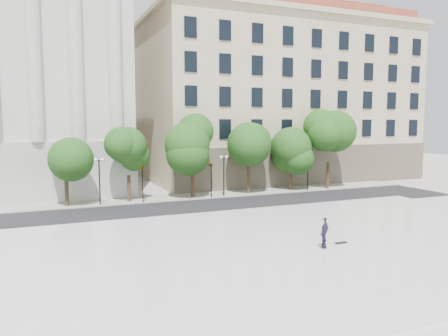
{
  "coord_description": "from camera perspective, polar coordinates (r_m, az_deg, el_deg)",
  "views": [
    {
      "loc": [
        -11.16,
        -19.31,
        7.85
      ],
      "look_at": [
        1.17,
        10.0,
        4.51
      ],
      "focal_mm": 35.0,
      "sensor_mm": 36.0,
      "label": 1
    }
  ],
  "objects": [
    {
      "name": "street",
      "position": [
        39.72,
        -6.06,
        -5.42
      ],
      "size": [
        60.0,
        8.0,
        0.02
      ],
      "primitive_type": "cube",
      "color": "black",
      "rests_on": "ground"
    },
    {
      "name": "traffic_light_east",
      "position": [
        44.8,
        -1.67,
        0.68
      ],
      "size": [
        1.04,
        1.74,
        4.2
      ],
      "color": "black",
      "rests_on": "ground"
    },
    {
      "name": "lamp_posts",
      "position": [
        43.52,
        -8.52,
        -0.57
      ],
      "size": [
        36.68,
        0.28,
        4.53
      ],
      "color": "black",
      "rests_on": "ground"
    },
    {
      "name": "street_trees",
      "position": [
        46.1,
        -0.91,
        2.82
      ],
      "size": [
        44.4,
        5.29,
        8.2
      ],
      "color": "#382619",
      "rests_on": "ground"
    },
    {
      "name": "far_sidewalk",
      "position": [
        45.4,
        -8.26,
        -3.95
      ],
      "size": [
        60.0,
        4.0,
        0.12
      ],
      "primitive_type": "cube",
      "color": "#ADABA0",
      "rests_on": "ground"
    },
    {
      "name": "traffic_light_west",
      "position": [
        42.77,
        -10.62,
        0.23
      ],
      "size": [
        0.61,
        1.62,
        4.14
      ],
      "color": "black",
      "rests_on": "ground"
    },
    {
      "name": "skateboard",
      "position": [
        28.05,
        15.04,
        -9.42
      ],
      "size": [
        0.8,
        0.22,
        0.08
      ],
      "primitive_type": "cube",
      "rotation": [
        0.0,
        0.0,
        -0.02
      ],
      "color": "black",
      "rests_on": "plaza"
    },
    {
      "name": "person_lying",
      "position": [
        26.72,
        12.91,
        -9.68
      ],
      "size": [
        1.65,
        1.83,
        0.49
      ],
      "primitive_type": "imported",
      "rotation": [
        -1.54,
        0.0,
        0.67
      ],
      "color": "black",
      "rests_on": "plaza"
    },
    {
      "name": "plaza",
      "position": [
        26.08,
        3.67,
        -11.01
      ],
      "size": [
        44.0,
        22.0,
        0.45
      ],
      "primitive_type": "cube",
      "color": "silver",
      "rests_on": "ground"
    },
    {
      "name": "ground",
      "position": [
        23.64,
        7.0,
        -13.44
      ],
      "size": [
        160.0,
        160.0,
        0.0
      ],
      "primitive_type": "plane",
      "color": "#A8A59F",
      "rests_on": "ground"
    },
    {
      "name": "building_east",
      "position": [
        66.12,
        5.4,
        8.82
      ],
      "size": [
        36.0,
        26.15,
        23.0
      ],
      "color": "beige",
      "rests_on": "ground"
    }
  ]
}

